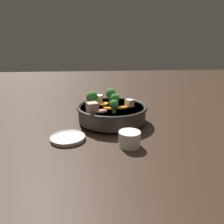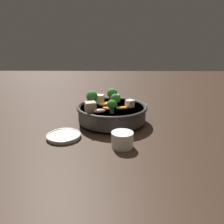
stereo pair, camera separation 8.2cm
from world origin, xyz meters
TOP-DOWN VIEW (x-y plane):
  - ground_plane at (0.00, 0.00)m, footprint 3.00×3.00m
  - stirfry_bowl at (0.00, -0.00)m, footprint 0.26×0.26m
  - side_saucer at (0.15, 0.15)m, footprint 0.11×0.11m
  - tea_cup at (-0.03, 0.20)m, footprint 0.06×0.06m
  - napkin at (-0.11, -0.24)m, footprint 0.13×0.11m

SIDE VIEW (x-z plane):
  - ground_plane at x=0.00m, z-range 0.00..0.00m
  - napkin at x=-0.11m, z-range 0.00..0.00m
  - side_saucer at x=0.15m, z-range 0.00..0.01m
  - tea_cup at x=-0.03m, z-range 0.00..0.05m
  - stirfry_bowl at x=0.00m, z-range -0.02..0.11m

